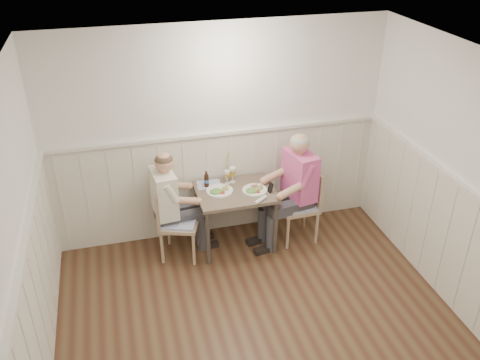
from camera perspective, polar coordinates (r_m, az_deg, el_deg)
The scene contains 16 objects.
ground_plane at distance 4.96m, azimuth 3.98°, elevation -19.51°, with size 4.50×4.50×0.00m, color #482A1B.
room_shell at distance 3.96m, azimuth 4.73°, elevation -4.81°, with size 4.04×4.54×2.60m.
wainscot at distance 4.97m, azimuth 1.73°, elevation -8.48°, with size 4.00×4.49×1.34m.
dining_table at distance 5.93m, azimuth -0.50°, elevation -2.06°, with size 0.90×0.70×0.75m.
chair_right at distance 6.18m, azimuth 6.99°, elevation -2.43°, with size 0.46×0.46×0.93m.
chair_left at distance 5.89m, azimuth -7.36°, elevation -4.36°, with size 0.55×0.55×0.91m.
man_in_pink at distance 6.10m, azimuth 6.25°, elevation -1.82°, with size 0.72×0.51×1.43m.
diner_cream at distance 5.91m, azimuth -7.96°, elevation -3.56°, with size 0.65×0.45×1.33m.
plate_man at distance 5.86m, azimuth 1.60°, elevation -1.06°, with size 0.29×0.29×0.07m.
plate_diner at distance 5.84m, azimuth -2.42°, elevation -1.18°, with size 0.31×0.31×0.08m.
beer_glass_a at distance 5.99m, azimuth -0.85°, elevation 0.86°, with size 0.08×0.08×0.20m.
beer_glass_b at distance 5.97m, azimuth -1.45°, elevation 0.56°, with size 0.07×0.07×0.17m.
beer_bottle at distance 5.93m, azimuth -3.78°, elevation -0.00°, with size 0.06×0.06×0.20m.
rolled_napkin at distance 5.67m, azimuth 2.32°, elevation -2.23°, with size 0.17×0.14×0.04m.
grass_vase at distance 6.03m, azimuth -1.52°, elevation 1.55°, with size 0.05×0.05×0.40m.
gingham_mat at distance 6.01m, azimuth -3.52°, elevation -0.50°, with size 0.29×0.24×0.01m.
Camera 1 is at (-1.15, -3.08, 3.72)m, focal length 38.00 mm.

